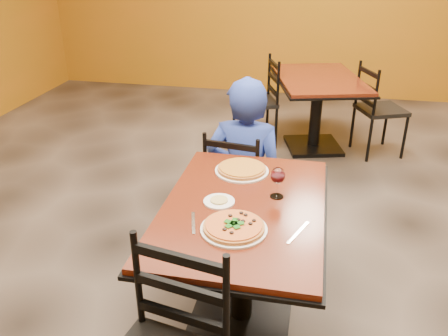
% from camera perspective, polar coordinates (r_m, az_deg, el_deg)
% --- Properties ---
extents(floor, '(7.00, 8.00, 0.01)m').
position_cam_1_polar(floor, '(3.18, 3.65, -11.76)').
color(floor, black).
rests_on(floor, ground).
extents(table_main, '(0.83, 1.23, 0.75)m').
position_cam_1_polar(table_main, '(2.45, 2.31, -8.48)').
color(table_main, '#5F1E0F').
rests_on(table_main, floor).
extents(table_second, '(1.08, 1.35, 0.75)m').
position_cam_1_polar(table_second, '(4.79, 11.36, 8.59)').
color(table_second, '#5F1E0F').
rests_on(table_second, floor).
extents(chair_main_far, '(0.43, 0.43, 0.86)m').
position_cam_1_polar(chair_main_far, '(3.23, 1.76, -2.05)').
color(chair_main_far, black).
rests_on(chair_main_far, floor).
extents(chair_second_left, '(0.53, 0.53, 0.91)m').
position_cam_1_polar(chair_second_left, '(4.86, 3.81, 8.05)').
color(chair_second_left, black).
rests_on(chair_second_left, floor).
extents(chair_second_right, '(0.54, 0.54, 0.91)m').
position_cam_1_polar(chair_second_right, '(4.86, 18.68, 6.73)').
color(chair_second_right, black).
rests_on(chair_second_right, floor).
extents(diner, '(0.59, 0.39, 1.14)m').
position_cam_1_polar(diner, '(3.33, 2.63, 1.59)').
color(diner, '#1B3697').
rests_on(diner, floor).
extents(plate_main, '(0.31, 0.31, 0.01)m').
position_cam_1_polar(plate_main, '(2.16, 1.21, -7.49)').
color(plate_main, white).
rests_on(plate_main, table_main).
extents(pizza_main, '(0.28, 0.28, 0.02)m').
position_cam_1_polar(pizza_main, '(2.15, 1.21, -7.14)').
color(pizza_main, maroon).
rests_on(pizza_main, plate_main).
extents(plate_far, '(0.31, 0.31, 0.01)m').
position_cam_1_polar(plate_far, '(2.68, 2.19, -0.35)').
color(plate_far, white).
rests_on(plate_far, table_main).
extents(pizza_far, '(0.28, 0.28, 0.02)m').
position_cam_1_polar(pizza_far, '(2.68, 2.19, -0.04)').
color(pizza_far, gold).
rests_on(pizza_far, plate_far).
extents(side_plate, '(0.16, 0.16, 0.01)m').
position_cam_1_polar(side_plate, '(2.37, -0.60, -4.13)').
color(side_plate, white).
rests_on(side_plate, table_main).
extents(dip, '(0.09, 0.09, 0.01)m').
position_cam_1_polar(dip, '(2.37, -0.60, -3.94)').
color(dip, tan).
rests_on(dip, side_plate).
extents(wine_glass, '(0.08, 0.08, 0.18)m').
position_cam_1_polar(wine_glass, '(2.40, 6.56, -1.63)').
color(wine_glass, white).
rests_on(wine_glass, table_main).
extents(fork, '(0.07, 0.19, 0.00)m').
position_cam_1_polar(fork, '(2.21, -3.77, -6.72)').
color(fork, silver).
rests_on(fork, table_main).
extents(knife, '(0.09, 0.20, 0.00)m').
position_cam_1_polar(knife, '(2.16, 9.06, -7.82)').
color(knife, silver).
rests_on(knife, table_main).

